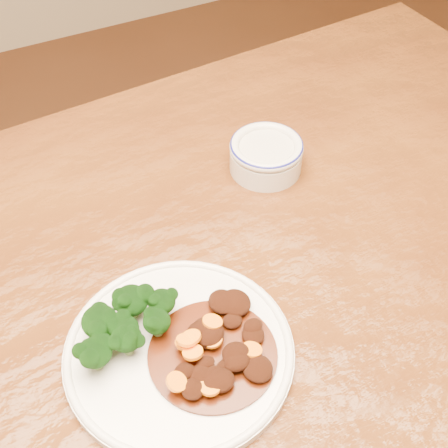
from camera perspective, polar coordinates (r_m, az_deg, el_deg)
name	(u,v)px	position (r m, az deg, el deg)	size (l,w,h in m)	color
dining_table	(183,344)	(0.83, -3.81, -10.87)	(1.56, 1.00, 0.75)	#5D3010
dinner_plate	(179,351)	(0.72, -4.12, -11.52)	(0.26, 0.26, 0.02)	white
broccoli_florets	(124,323)	(0.71, -9.15, -8.93)	(0.13, 0.09, 0.05)	olive
mince_stew	(220,347)	(0.71, -0.41, -11.17)	(0.15, 0.15, 0.03)	#481807
dip_bowl	(266,154)	(0.92, 3.87, 6.38)	(0.11, 0.11, 0.05)	beige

